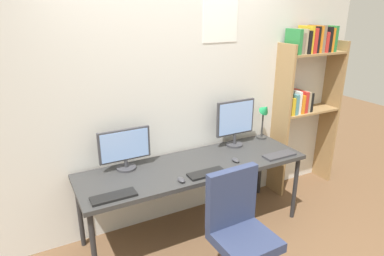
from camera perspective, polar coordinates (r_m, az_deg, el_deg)
wall_back at (r=3.39m, az=-2.92°, el=5.24°), size 4.59×0.11×2.60m
desk at (r=3.25m, az=0.41°, el=-6.93°), size 2.19×0.68×0.74m
bookshelf at (r=4.16m, az=18.76°, el=6.90°), size 0.83×0.28×1.96m
office_chair at (r=2.82m, az=8.03°, el=-18.69°), size 0.52×0.52×0.99m
monitor_left at (r=3.12m, az=-11.24°, el=-3.29°), size 0.47×0.18×0.38m
monitor_right at (r=3.58m, az=7.30°, el=1.22°), size 0.44×0.18×0.50m
desk_lamp at (r=3.82m, az=12.10°, el=2.17°), size 0.11×0.16×0.42m
keyboard_left at (r=2.77m, az=-13.04°, el=-11.17°), size 0.36×0.13×0.02m
keyboard_center at (r=3.04m, az=2.48°, el=-7.62°), size 0.35×0.13×0.02m
keyboard_right at (r=3.50m, az=14.48°, el=-4.44°), size 0.34×0.13×0.02m
mouse_left_side at (r=2.92m, az=-1.81°, el=-8.70°), size 0.06×0.10×0.03m
mouse_right_side at (r=3.30m, az=7.32°, el=-5.37°), size 0.06×0.10×0.03m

